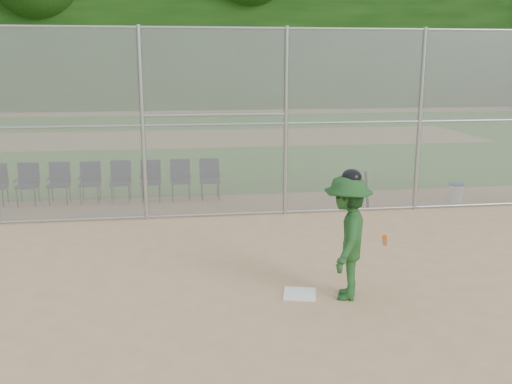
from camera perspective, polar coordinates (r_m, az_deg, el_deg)
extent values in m
plane|color=tan|center=(7.79, 2.65, -12.06)|extent=(100.00, 100.00, 0.00)
plane|color=#306F21|center=(25.18, -4.99, 5.41)|extent=(100.00, 100.00, 0.00)
plane|color=tan|center=(25.18, -4.99, 5.42)|extent=(24.00, 24.00, 0.00)
cube|color=gray|center=(12.08, -1.68, 6.81)|extent=(16.00, 0.02, 4.00)
cylinder|color=#9EA3A8|center=(12.03, -1.75, 16.09)|extent=(16.00, 0.05, 0.05)
cube|color=black|center=(42.01, -6.50, 15.89)|extent=(80.00, 5.00, 11.00)
cube|color=white|center=(8.39, 4.39, -10.11)|extent=(0.55, 0.55, 0.02)
imported|color=#1E4C1F|center=(8.09, 9.07, -4.49)|extent=(1.04, 1.31, 1.78)
ellipsoid|color=black|center=(7.88, 9.30, 1.49)|extent=(0.27, 0.30, 0.23)
cylinder|color=#C65212|center=(7.84, 12.75, -4.76)|extent=(0.37, 0.77, 0.39)
cylinder|color=white|center=(14.47, 19.35, -0.12)|extent=(0.34, 0.34, 0.40)
cylinder|color=#2A4EB6|center=(14.43, 19.42, 0.76)|extent=(0.36, 0.36, 0.05)
cylinder|color=#D84C14|center=(13.21, 9.77, 0.20)|extent=(0.06, 0.30, 0.83)
cylinder|color=black|center=(13.31, 11.00, 0.22)|extent=(0.06, 0.32, 0.83)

